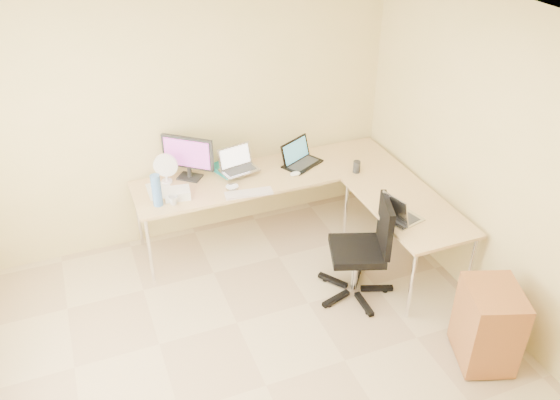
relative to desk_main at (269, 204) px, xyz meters
name	(u,v)px	position (x,y,z in m)	size (l,w,h in m)	color
floor	(266,386)	(-0.72, -1.85, -0.36)	(4.50, 4.50, 0.00)	tan
ceiling	(260,50)	(-0.72, -1.85, 2.24)	(4.50, 4.50, 0.00)	white
wall_back	(182,116)	(-0.72, 0.40, 0.93)	(4.50, 4.50, 0.00)	#DFC581
wall_right	(524,187)	(1.38, -1.85, 0.93)	(4.50, 4.50, 0.00)	#DFC581
desk_main	(269,204)	(0.00, 0.00, 0.00)	(2.65, 0.70, 0.73)	tan
desk_return	(404,237)	(0.98, -1.00, 0.00)	(0.70, 1.30, 0.73)	tan
monitor	(188,158)	(-0.74, 0.20, 0.59)	(0.52, 0.17, 0.44)	black
book_stack	(227,169)	(-0.37, 0.20, 0.39)	(0.22, 0.30, 0.05)	teal
laptop_center	(239,160)	(-0.27, 0.07, 0.53)	(0.35, 0.27, 0.23)	#ACACBF
laptop_black	(303,154)	(0.38, 0.04, 0.49)	(0.39, 0.29, 0.25)	black
keyboard	(249,193)	(-0.31, -0.30, 0.38)	(0.44, 0.12, 0.02)	beige
mouse	(295,174)	(0.23, -0.13, 0.38)	(0.11, 0.07, 0.04)	white
mug	(174,200)	(-0.99, -0.21, 0.41)	(0.09, 0.09, 0.09)	silver
cd_stack	(232,188)	(-0.42, -0.15, 0.38)	(0.12, 0.12, 0.03)	silver
water_bottle	(157,190)	(-1.13, -0.17, 0.52)	(0.09, 0.09, 0.31)	#4776BB
papers	(160,190)	(-1.07, 0.07, 0.37)	(0.22, 0.32, 0.01)	silver
white_box	(177,193)	(-0.94, -0.11, 0.41)	(0.23, 0.17, 0.08)	silver
desk_fan	(165,169)	(-0.97, 0.20, 0.51)	(0.23, 0.23, 0.29)	white
black_cup	(357,167)	(0.82, -0.30, 0.43)	(0.07, 0.07, 0.12)	black
laptop_return	(404,208)	(0.80, -1.18, 0.48)	(0.27, 0.34, 0.22)	#ABABAB
office_chair	(357,249)	(0.39, -1.15, 0.14)	(0.59, 0.59, 0.98)	black
cabinet	(488,325)	(0.97, -2.22, -0.01)	(0.39, 0.49, 0.68)	brown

